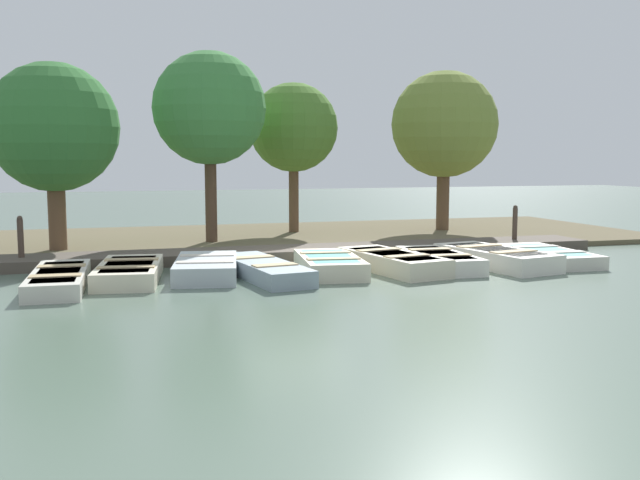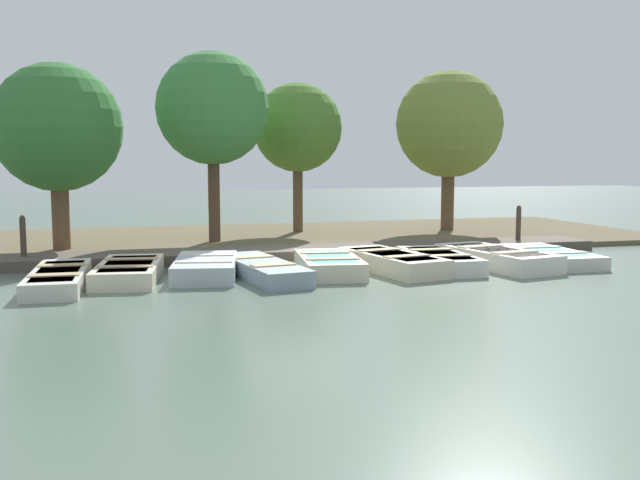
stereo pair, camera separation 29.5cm
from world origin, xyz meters
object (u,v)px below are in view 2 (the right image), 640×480
at_px(rowboat_1, 129,271).
at_px(park_tree_center, 298,128).
at_px(rowboat_2, 206,267).
at_px(rowboat_6, 439,260).
at_px(rowboat_4, 329,264).
at_px(rowboat_0, 59,278).
at_px(mooring_post_far, 518,227).
at_px(park_tree_right, 449,125).
at_px(park_tree_left, 213,109).
at_px(mooring_post_near, 23,241).
at_px(rowboat_7, 497,258).
at_px(rowboat_3, 263,269).
at_px(rowboat_5, 392,262).
at_px(rowboat_8, 550,256).
at_px(park_tree_far_left, 57,128).

relative_size(rowboat_1, park_tree_center, 0.62).
distance_m(rowboat_2, rowboat_6, 5.12).
bearing_deg(rowboat_4, rowboat_0, -81.22).
distance_m(mooring_post_far, park_tree_right, 4.89).
xyz_separation_m(rowboat_4, mooring_post_far, (-2.61, 6.11, 0.40)).
height_order(rowboat_1, rowboat_4, rowboat_4).
bearing_deg(park_tree_left, mooring_post_near, -59.28).
bearing_deg(rowboat_7, rowboat_2, -104.64).
relative_size(mooring_post_far, park_tree_left, 0.22).
distance_m(rowboat_7, mooring_post_near, 10.62).
bearing_deg(mooring_post_far, rowboat_6, -53.41).
distance_m(rowboat_3, rowboat_5, 2.87).
relative_size(rowboat_8, park_tree_right, 0.56).
height_order(rowboat_3, rowboat_6, rowboat_6).
xyz_separation_m(rowboat_1, rowboat_8, (0.24, 9.51, -0.02)).
bearing_deg(rowboat_3, rowboat_4, 86.65).
distance_m(rowboat_1, rowboat_7, 8.01).
relative_size(rowboat_0, park_tree_right, 0.63).
bearing_deg(park_tree_left, rowboat_1, -25.04).
bearing_deg(park_tree_right, rowboat_5, -34.11).
distance_m(rowboat_0, mooring_post_near, 2.93).
xyz_separation_m(rowboat_5, park_tree_right, (-6.63, 4.49, 3.29)).
height_order(rowboat_2, rowboat_7, rowboat_7).
xyz_separation_m(rowboat_1, rowboat_7, (0.45, 8.00, 0.03)).
bearing_deg(rowboat_8, park_tree_right, 177.73).
bearing_deg(park_tree_left, rowboat_5, 30.08).
bearing_deg(park_tree_far_left, park_tree_left, 99.51).
bearing_deg(rowboat_2, rowboat_7, 96.06).
bearing_deg(park_tree_far_left, mooring_post_near, -17.38).
relative_size(rowboat_2, park_tree_far_left, 0.59).
bearing_deg(mooring_post_far, mooring_post_near, -90.00).
relative_size(rowboat_5, mooring_post_near, 2.65).
distance_m(rowboat_3, rowboat_4, 1.46).
bearing_deg(rowboat_7, rowboat_6, -106.59).
relative_size(rowboat_4, rowboat_8, 0.94).
height_order(rowboat_0, rowboat_3, rowboat_3).
bearing_deg(rowboat_1, park_tree_left, 162.49).
relative_size(rowboat_4, park_tree_right, 0.53).
distance_m(rowboat_1, park_tree_far_left, 5.57).
bearing_deg(rowboat_1, rowboat_0, -65.04).
distance_m(rowboat_0, rowboat_7, 9.30).
height_order(rowboat_5, park_tree_far_left, park_tree_far_left).
height_order(rowboat_6, park_tree_far_left, park_tree_far_left).
distance_m(rowboat_1, rowboat_6, 6.66).
height_order(rowboat_1, rowboat_6, rowboat_6).
height_order(mooring_post_near, mooring_post_far, same).
bearing_deg(rowboat_8, rowboat_0, -86.95).
xyz_separation_m(rowboat_8, park_tree_center, (-7.22, -4.28, 3.20)).
relative_size(mooring_post_far, park_tree_right, 0.23).
bearing_deg(rowboat_6, rowboat_3, -85.71).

